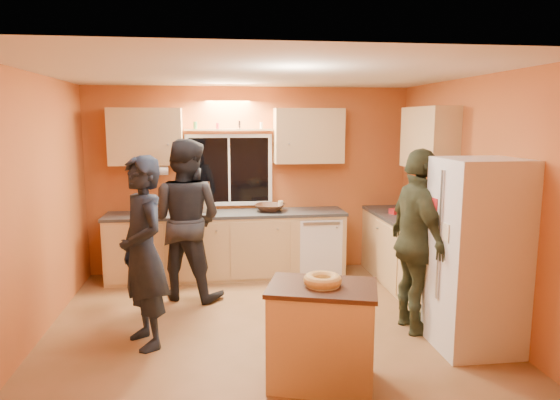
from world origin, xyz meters
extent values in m
plane|color=brown|center=(0.00, 0.00, 0.00)|extent=(4.50, 4.50, 0.00)
cube|color=#B5592E|center=(0.00, 2.00, 1.30)|extent=(4.50, 0.04, 2.60)
cube|color=#B5592E|center=(0.00, -2.00, 1.30)|extent=(4.50, 0.04, 2.60)
cube|color=#B5592E|center=(-2.25, 0.00, 1.30)|extent=(0.04, 4.00, 2.60)
cube|color=#B5592E|center=(2.25, 0.00, 1.30)|extent=(0.04, 4.00, 2.60)
cube|color=white|center=(0.00, 0.00, 2.60)|extent=(4.50, 4.00, 0.02)
cube|color=black|center=(-0.30, 1.99, 1.45)|extent=(1.10, 0.02, 0.90)
cube|color=white|center=(-0.30, 1.97, 1.45)|extent=(1.20, 0.04, 1.00)
cube|color=tan|center=(-1.40, 1.83, 1.92)|extent=(0.95, 0.33, 0.75)
cube|color=tan|center=(0.80, 1.83, 1.92)|extent=(0.95, 0.33, 0.75)
cube|color=tan|center=(2.08, 0.80, 1.92)|extent=(0.33, 1.00, 0.75)
cylinder|color=silver|center=(-1.25, 1.72, 1.48)|extent=(0.27, 0.12, 0.12)
cube|color=tan|center=(-0.35, 1.70, 0.43)|extent=(3.20, 0.60, 0.86)
cube|color=#282B2D|center=(-0.35, 1.70, 0.88)|extent=(3.24, 0.62, 0.04)
cube|color=tan|center=(1.95, 1.70, 0.43)|extent=(0.60, 0.60, 0.86)
cube|color=#282B2D|center=(1.95, 1.70, 0.88)|extent=(0.62, 0.62, 0.04)
cube|color=tan|center=(1.95, 0.50, 0.43)|extent=(0.60, 1.80, 0.86)
cube|color=#282B2D|center=(1.95, 0.50, 0.88)|extent=(0.62, 1.84, 0.04)
cube|color=silver|center=(1.89, -0.80, 0.90)|extent=(0.72, 0.70, 1.80)
cube|color=tan|center=(0.33, -1.26, 0.40)|extent=(0.95, 0.77, 0.81)
cube|color=black|center=(0.33, -1.26, 0.82)|extent=(1.00, 0.82, 0.04)
torus|color=tan|center=(0.33, -1.26, 0.88)|extent=(0.31, 0.31, 0.09)
imported|color=black|center=(-1.19, -0.33, 0.91)|extent=(0.69, 0.79, 1.82)
imported|color=black|center=(-0.86, 0.96, 0.96)|extent=(1.15, 1.04, 1.93)
imported|color=#2D3320|center=(1.50, -0.36, 0.93)|extent=(0.48, 1.11, 1.87)
imported|color=black|center=(0.24, 1.72, 0.95)|extent=(0.51, 0.51, 0.10)
cylinder|color=beige|center=(-0.60, 1.77, 0.99)|extent=(0.14, 0.14, 0.17)
imported|color=gray|center=(1.88, -0.22, 1.05)|extent=(0.30, 0.27, 0.31)
cube|color=#AD1A1D|center=(1.90, 1.30, 0.94)|extent=(0.19, 0.16, 0.07)
camera|label=1|loc=(-0.52, -5.00, 2.14)|focal=32.00mm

